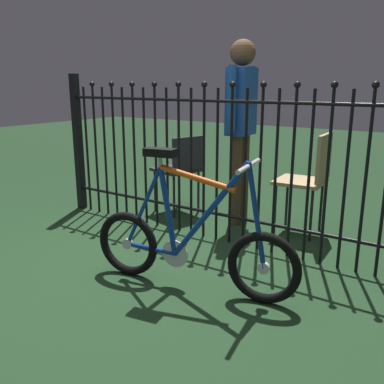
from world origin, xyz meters
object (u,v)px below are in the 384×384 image
at_px(chair_tan, 310,174).
at_px(person_visitor, 241,117).
at_px(chair_charcoal, 181,166).
at_px(bicycle, 191,245).

distance_m(chair_tan, person_visitor, 0.79).
xyz_separation_m(chair_tan, person_visitor, (-0.65, -0.03, 0.45)).
bearing_deg(chair_charcoal, chair_tan, 4.90).
xyz_separation_m(chair_charcoal, person_visitor, (0.61, 0.08, 0.50)).
bearing_deg(chair_charcoal, person_visitor, 7.28).
xyz_separation_m(bicycle, chair_charcoal, (-0.98, 1.27, 0.19)).
relative_size(chair_charcoal, chair_tan, 0.89).
distance_m(bicycle, chair_tan, 1.42).
bearing_deg(chair_charcoal, bicycle, -52.35).
distance_m(chair_charcoal, person_visitor, 0.79).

